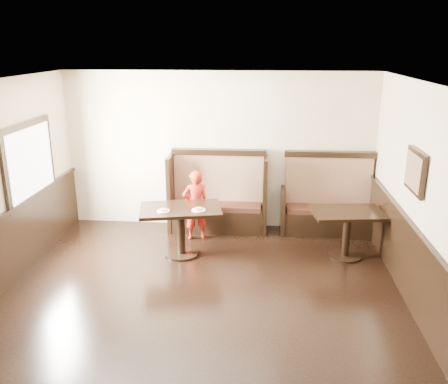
# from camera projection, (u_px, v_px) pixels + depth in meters

# --- Properties ---
(ground) EXTENTS (7.00, 7.00, 0.00)m
(ground) POSITION_uv_depth(u_px,v_px,m) (191.00, 333.00, 5.56)
(ground) COLOR black
(ground) RESTS_ON ground
(room_shell) EXTENTS (7.00, 7.00, 7.00)m
(room_shell) POSITION_uv_depth(u_px,v_px,m) (169.00, 269.00, 5.65)
(room_shell) COLOR beige
(room_shell) RESTS_ON ground
(booth_main) EXTENTS (1.75, 0.72, 1.45)m
(booth_main) POSITION_uv_depth(u_px,v_px,m) (218.00, 201.00, 8.53)
(booth_main) COLOR black
(booth_main) RESTS_ON ground
(booth_neighbor) EXTENTS (1.65, 0.72, 1.45)m
(booth_neighbor) POSITION_uv_depth(u_px,v_px,m) (327.00, 206.00, 8.39)
(booth_neighbor) COLOR black
(booth_neighbor) RESTS_ON ground
(table_main) EXTENTS (1.38, 1.02, 0.80)m
(table_main) POSITION_uv_depth(u_px,v_px,m) (181.00, 219.00, 7.43)
(table_main) COLOR black
(table_main) RESTS_ON ground
(table_neighbor) EXTENTS (1.19, 0.86, 0.77)m
(table_neighbor) POSITION_uv_depth(u_px,v_px,m) (347.00, 223.00, 7.37)
(table_neighbor) COLOR black
(table_neighbor) RESTS_ON ground
(child) EXTENTS (0.51, 0.41, 1.22)m
(child) POSITION_uv_depth(u_px,v_px,m) (196.00, 205.00, 8.07)
(child) COLOR red
(child) RESTS_ON ground
(pizza_plate_left) EXTENTS (0.20, 0.20, 0.04)m
(pizza_plate_left) POSITION_uv_depth(u_px,v_px,m) (163.00, 210.00, 7.22)
(pizza_plate_left) COLOR white
(pizza_plate_left) RESTS_ON table_main
(pizza_plate_right) EXTENTS (0.22, 0.22, 0.04)m
(pizza_plate_right) POSITION_uv_depth(u_px,v_px,m) (199.00, 209.00, 7.26)
(pizza_plate_right) COLOR white
(pizza_plate_right) RESTS_ON table_main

